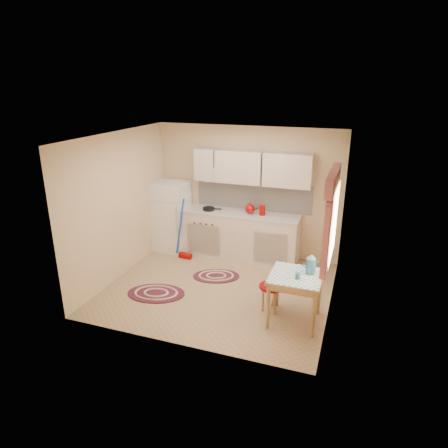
# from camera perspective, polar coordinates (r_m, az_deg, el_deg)

# --- Properties ---
(room_shell) EXTENTS (3.64, 3.60, 2.52)m
(room_shell) POSITION_cam_1_polar(r_m,az_deg,el_deg) (6.32, 1.26, 4.44)
(room_shell) COLOR tan
(room_shell) RESTS_ON ground
(fridge) EXTENTS (0.65, 0.60, 1.40)m
(fridge) POSITION_cam_1_polar(r_m,az_deg,el_deg) (8.08, -7.53, 1.09)
(fridge) COLOR white
(fridge) RESTS_ON ground
(broom) EXTENTS (0.29, 0.15, 1.20)m
(broom) POSITION_cam_1_polar(r_m,az_deg,el_deg) (7.63, -5.68, -0.77)
(broom) COLOR blue
(broom) RESTS_ON ground
(base_cabinets) EXTENTS (2.25, 0.60, 0.88)m
(base_cabinets) POSITION_cam_1_polar(r_m,az_deg,el_deg) (7.70, 2.27, -1.76)
(base_cabinets) COLOR beige
(base_cabinets) RESTS_ON ground
(countertop) EXTENTS (2.27, 0.62, 0.04)m
(countertop) POSITION_cam_1_polar(r_m,az_deg,el_deg) (7.55, 2.31, 1.49)
(countertop) COLOR beige
(countertop) RESTS_ON base_cabinets
(frying_pan) EXTENTS (0.27, 0.27, 0.05)m
(frying_pan) POSITION_cam_1_polar(r_m,az_deg,el_deg) (7.68, -2.22, 2.18)
(frying_pan) COLOR black
(frying_pan) RESTS_ON countertop
(red_kettle) EXTENTS (0.22, 0.20, 0.19)m
(red_kettle) POSITION_cam_1_polar(r_m,az_deg,el_deg) (7.46, 3.71, 2.19)
(red_kettle) COLOR #9A0605
(red_kettle) RESTS_ON countertop
(red_canister) EXTENTS (0.14, 0.14, 0.16)m
(red_canister) POSITION_cam_1_polar(r_m,az_deg,el_deg) (7.41, 5.49, 1.87)
(red_canister) COLOR #9A0605
(red_canister) RESTS_ON countertop
(table) EXTENTS (0.72, 0.72, 0.72)m
(table) POSITION_cam_1_polar(r_m,az_deg,el_deg) (5.84, 10.03, -10.41)
(table) COLOR tan
(table) RESTS_ON ground
(stool) EXTENTS (0.43, 0.43, 0.42)m
(stool) POSITION_cam_1_polar(r_m,az_deg,el_deg) (6.10, 6.65, -10.46)
(stool) COLOR #9A0605
(stool) RESTS_ON ground
(coffee_pot) EXTENTS (0.18, 0.16, 0.31)m
(coffee_pot) POSITION_cam_1_polar(r_m,az_deg,el_deg) (5.69, 12.31, -5.56)
(coffee_pot) COLOR #2B6886
(coffee_pot) RESTS_ON table
(mug) EXTENTS (0.09, 0.09, 0.10)m
(mug) POSITION_cam_1_polar(r_m,az_deg,el_deg) (5.55, 10.50, -7.30)
(mug) COLOR #2B6886
(mug) RESTS_ON table
(rug_center) EXTENTS (0.96, 0.79, 0.02)m
(rug_center) POSITION_cam_1_polar(r_m,az_deg,el_deg) (7.12, -1.12, -7.45)
(rug_center) COLOR maroon
(rug_center) RESTS_ON ground
(rug_left) EXTENTS (1.06, 0.81, 0.02)m
(rug_left) POSITION_cam_1_polar(r_m,az_deg,el_deg) (6.68, -9.67, -9.73)
(rug_left) COLOR maroon
(rug_left) RESTS_ON ground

